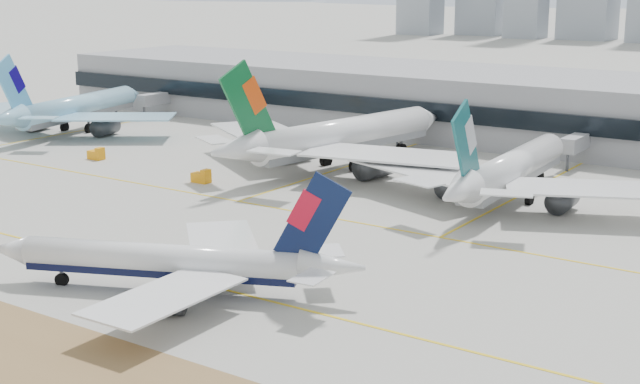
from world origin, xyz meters
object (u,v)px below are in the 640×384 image
Objects in this scene: widebody_eva at (337,138)px; terminal at (565,110)px; taxiing_airliner at (174,262)px; widebody_cathay at (509,172)px; widebody_korean at (73,110)px.

widebody_eva is 60.15m from terminal.
widebody_cathay reaches higher than taxiing_airliner.
widebody_eva is (76.51, 0.62, 0.65)m from widebody_korean.
widebody_cathay is (16.07, 64.12, 1.54)m from taxiing_airliner.
terminal is at bearing 7.73° from widebody_cathay.
widebody_korean reaches higher than terminal.
widebody_eva reaches higher than widebody_korean.
widebody_korean is at bearing 84.10° from widebody_cathay.
taxiing_airliner is 0.79× the size of widebody_cathay.
terminal is (4.64, 123.97, 3.64)m from taxiing_airliner.
widebody_korean is at bearing -152.45° from terminal.
taxiing_airliner is at bearing 162.85° from widebody_cathay.
widebody_korean is (-99.20, 69.80, 1.74)m from taxiing_airliner.
widebody_cathay is 0.20× the size of terminal.
taxiing_airliner is 121.31m from widebody_korean.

